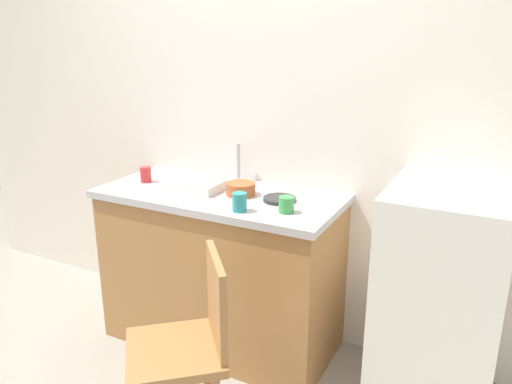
{
  "coord_description": "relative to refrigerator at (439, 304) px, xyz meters",
  "views": [
    {
      "loc": [
        1.29,
        -1.57,
        1.74
      ],
      "look_at": [
        0.17,
        0.6,
        0.98
      ],
      "focal_mm": 34.85,
      "sensor_mm": 36.0,
      "label": 1
    }
  ],
  "objects": [
    {
      "name": "refrigerator",
      "position": [
        0.0,
        0.0,
        0.0
      ],
      "size": [
        0.52,
        0.64,
        1.12
      ],
      "primitive_type": "cube",
      "color": "silver",
      "rests_on": "ground_plane"
    },
    {
      "name": "terracotta_bowl",
      "position": [
        -1.06,
        0.03,
        0.4
      ],
      "size": [
        0.16,
        0.16,
        0.07
      ],
      "primitive_type": "cylinder",
      "color": "#B25B33",
      "rests_on": "countertop"
    },
    {
      "name": "hotplate",
      "position": [
        -0.83,
        0.03,
        0.38
      ],
      "size": [
        0.17,
        0.17,
        0.02
      ],
      "primitive_type": "cylinder",
      "color": "#2D2D2D",
      "rests_on": "countertop"
    },
    {
      "name": "chair",
      "position": [
        -0.9,
        -0.72,
        -0.06
      ],
      "size": [
        0.56,
        0.56,
        0.89
      ],
      "rotation": [
        0.0,
        0.0,
        -0.87
      ],
      "color": "#A87542",
      "rests_on": "ground_plane"
    },
    {
      "name": "cup_teal",
      "position": [
        -0.94,
        -0.2,
        0.41
      ],
      "size": [
        0.07,
        0.07,
        0.09
      ],
      "primitive_type": "cylinder",
      "color": "teal",
      "rests_on": "countertop"
    },
    {
      "name": "dish_tray",
      "position": [
        -1.33,
        0.0,
        0.39
      ],
      "size": [
        0.28,
        0.2,
        0.05
      ],
      "primitive_type": "cube",
      "color": "white",
      "rests_on": "countertop"
    },
    {
      "name": "back_wall",
      "position": [
        -1.11,
        0.37,
        0.77
      ],
      "size": [
        4.8,
        0.1,
        2.66
      ],
      "primitive_type": "cube",
      "color": "white",
      "rests_on": "ground_plane"
    },
    {
      "name": "cup_green",
      "position": [
        -0.73,
        -0.12,
        0.41
      ],
      "size": [
        0.08,
        0.08,
        0.08
      ],
      "primitive_type": "cylinder",
      "color": "green",
      "rests_on": "countertop"
    },
    {
      "name": "cabinet_base",
      "position": [
        -1.19,
        0.02,
        -0.12
      ],
      "size": [
        1.31,
        0.6,
        0.89
      ],
      "primitive_type": "cube",
      "color": "#A87542",
      "rests_on": "ground_plane"
    },
    {
      "name": "countertop",
      "position": [
        -1.19,
        0.02,
        0.35
      ],
      "size": [
        1.35,
        0.64,
        0.04
      ],
      "primitive_type": "cube",
      "color": "#B7B7BC",
      "rests_on": "cabinet_base"
    },
    {
      "name": "faucet",
      "position": [
        -1.21,
        0.27,
        0.48
      ],
      "size": [
        0.02,
        0.02,
        0.22
      ],
      "primitive_type": "cylinder",
      "color": "#B7B7BC",
      "rests_on": "countertop"
    },
    {
      "name": "cup_red",
      "position": [
        -1.68,
        -0.01,
        0.41
      ],
      "size": [
        0.06,
        0.06,
        0.09
      ],
      "primitive_type": "cylinder",
      "color": "red",
      "rests_on": "countertop"
    }
  ]
}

